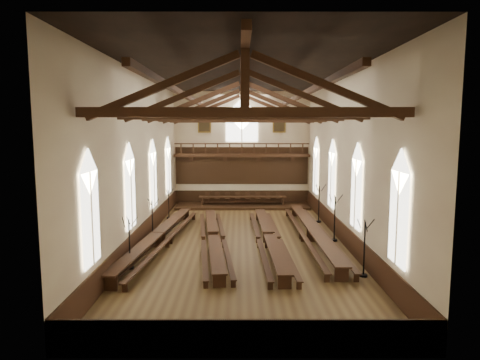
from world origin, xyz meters
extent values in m
plane|color=brown|center=(0.00, 0.00, 0.00)|extent=(26.00, 26.00, 0.00)
plane|color=beige|center=(0.00, 13.00, 5.00)|extent=(12.00, 0.00, 12.00)
plane|color=beige|center=(0.00, -13.00, 5.00)|extent=(12.00, 0.00, 12.00)
plane|color=beige|center=(-6.00, 0.00, 5.00)|extent=(0.00, 26.00, 26.00)
plane|color=beige|center=(6.00, 0.00, 5.00)|extent=(0.00, 26.00, 26.00)
plane|color=black|center=(0.00, 0.00, 10.00)|extent=(26.00, 26.00, 0.00)
cube|color=#371D10|center=(0.00, 12.96, 0.60)|extent=(11.90, 0.08, 1.20)
cube|color=#371D10|center=(0.00, -12.96, 0.60)|extent=(11.90, 0.08, 1.20)
cube|color=#371D10|center=(-5.96, 0.00, 0.60)|extent=(0.08, 25.90, 1.20)
cube|color=#371D10|center=(5.96, 0.00, 0.60)|extent=(0.08, 25.90, 1.20)
cube|color=white|center=(-5.90, -9.00, 3.40)|extent=(0.05, 1.80, 3.60)
cube|color=white|center=(-5.90, -9.00, 5.20)|extent=(0.05, 1.80, 1.80)
cylinder|color=beige|center=(-5.86, -9.00, 3.40)|extent=(0.08, 0.08, 3.60)
cube|color=white|center=(-5.90, -3.00, 3.40)|extent=(0.05, 1.80, 3.60)
cube|color=white|center=(-5.90, -3.00, 5.20)|extent=(0.05, 1.80, 1.80)
cylinder|color=beige|center=(-5.86, -3.00, 3.40)|extent=(0.08, 0.08, 3.60)
cube|color=white|center=(-5.90, 3.00, 3.40)|extent=(0.05, 1.80, 3.60)
cube|color=white|center=(-5.90, 3.00, 5.20)|extent=(0.05, 1.80, 1.80)
cylinder|color=beige|center=(-5.86, 3.00, 3.40)|extent=(0.08, 0.08, 3.60)
cube|color=white|center=(-5.90, 9.00, 3.40)|extent=(0.05, 1.80, 3.60)
cube|color=white|center=(-5.90, 9.00, 5.20)|extent=(0.05, 1.80, 1.80)
cylinder|color=beige|center=(-5.86, 9.00, 3.40)|extent=(0.08, 0.08, 3.60)
cube|color=white|center=(5.90, -9.00, 3.40)|extent=(0.05, 1.80, 3.60)
cube|color=white|center=(5.90, -9.00, 5.20)|extent=(0.05, 1.80, 1.80)
cylinder|color=beige|center=(5.86, -9.00, 3.40)|extent=(0.08, 0.08, 3.60)
cube|color=white|center=(5.90, -3.00, 3.40)|extent=(0.05, 1.80, 3.60)
cube|color=white|center=(5.90, -3.00, 5.20)|extent=(0.05, 1.80, 1.80)
cylinder|color=beige|center=(5.86, -3.00, 3.40)|extent=(0.08, 0.08, 3.60)
cube|color=white|center=(5.90, 3.00, 3.40)|extent=(0.05, 1.80, 3.60)
cube|color=white|center=(5.90, 3.00, 5.20)|extent=(0.05, 1.80, 1.80)
cylinder|color=beige|center=(5.86, 3.00, 3.40)|extent=(0.08, 0.08, 3.60)
cube|color=white|center=(5.90, 9.00, 3.40)|extent=(0.05, 1.80, 3.60)
cube|color=white|center=(5.90, 9.00, 5.20)|extent=(0.05, 1.80, 1.80)
cylinder|color=beige|center=(5.86, 9.00, 3.40)|extent=(0.08, 0.08, 3.60)
cube|color=white|center=(0.00, 12.90, 6.80)|extent=(2.80, 0.05, 2.40)
cube|color=white|center=(0.00, 12.90, 8.00)|extent=(2.80, 0.05, 2.80)
cylinder|color=beige|center=(0.00, 12.86, 6.80)|extent=(0.10, 0.10, 2.40)
cube|color=#3D1E13|center=(0.00, 12.35, 4.40)|extent=(11.80, 1.20, 0.20)
cube|color=#371D10|center=(0.00, 12.94, 3.45)|extent=(11.80, 0.10, 3.30)
cube|color=#3D1E13|center=(0.00, 11.81, 5.45)|extent=(11.60, 0.12, 0.10)
cube|color=#3D1E13|center=(0.00, 11.81, 4.55)|extent=(11.60, 0.12, 0.10)
cube|color=#3D1E13|center=(-4.50, 12.75, 4.15)|extent=(0.35, 0.40, 0.50)
cube|color=#3D1E13|center=(-1.50, 12.75, 4.15)|extent=(0.35, 0.40, 0.50)
cube|color=#3D1E13|center=(1.50, 12.75, 4.15)|extent=(0.35, 0.40, 0.50)
cube|color=#3D1E13|center=(4.50, 12.75, 4.15)|extent=(0.35, 0.40, 0.50)
cube|color=brown|center=(-3.30, 12.91, 7.10)|extent=(1.15, 0.06, 1.45)
cube|color=black|center=(-3.30, 12.87, 7.10)|extent=(0.95, 0.04, 1.25)
cube|color=brown|center=(3.30, 12.91, 7.10)|extent=(1.15, 0.06, 1.45)
cube|color=black|center=(3.30, 12.87, 7.10)|extent=(0.95, 0.04, 1.25)
cube|color=#3D1E13|center=(0.00, -10.00, 7.40)|extent=(11.70, 0.35, 0.35)
cube|color=#3D1E13|center=(0.00, -10.00, 8.70)|extent=(0.30, 0.30, 2.40)
cube|color=#3D1E13|center=(-2.88, -10.00, 8.30)|extent=(5.44, 0.26, 2.40)
cube|color=#3D1E13|center=(2.88, -10.00, 8.30)|extent=(5.44, 0.26, 2.40)
cube|color=#3D1E13|center=(0.00, -5.00, 7.40)|extent=(11.70, 0.35, 0.35)
cube|color=#3D1E13|center=(0.00, -5.00, 8.70)|extent=(0.30, 0.30, 2.40)
cube|color=#3D1E13|center=(-2.88, -5.00, 8.30)|extent=(5.44, 0.26, 2.40)
cube|color=#3D1E13|center=(2.88, -5.00, 8.30)|extent=(5.44, 0.26, 2.40)
cube|color=#3D1E13|center=(0.00, 0.00, 7.40)|extent=(11.70, 0.35, 0.35)
cube|color=#3D1E13|center=(0.00, 0.00, 8.70)|extent=(0.30, 0.30, 2.40)
cube|color=#3D1E13|center=(-2.88, 0.00, 8.30)|extent=(5.44, 0.26, 2.40)
cube|color=#3D1E13|center=(2.88, 0.00, 8.30)|extent=(5.44, 0.26, 2.40)
cube|color=#3D1E13|center=(0.00, 5.00, 7.40)|extent=(11.70, 0.35, 0.35)
cube|color=#3D1E13|center=(0.00, 5.00, 8.70)|extent=(0.30, 0.30, 2.40)
cube|color=#3D1E13|center=(-2.88, 5.00, 8.30)|extent=(5.44, 0.26, 2.40)
cube|color=#3D1E13|center=(2.88, 5.00, 8.30)|extent=(5.44, 0.26, 2.40)
cube|color=#3D1E13|center=(0.00, 10.00, 7.40)|extent=(11.70, 0.35, 0.35)
cube|color=#3D1E13|center=(0.00, 10.00, 8.70)|extent=(0.30, 0.30, 2.40)
cube|color=#3D1E13|center=(-2.88, 10.00, 8.30)|extent=(5.44, 0.26, 2.40)
cube|color=#3D1E13|center=(2.88, 10.00, 8.30)|extent=(5.44, 0.26, 2.40)
cube|color=#3D1E13|center=(-3.36, 0.00, 8.70)|extent=(0.25, 25.70, 0.25)
cube|color=#3D1E13|center=(3.36, 0.00, 8.70)|extent=(0.25, 25.70, 0.25)
cube|color=#3D1E13|center=(0.00, 0.00, 9.70)|extent=(0.30, 25.70, 0.30)
cube|color=#3D1E13|center=(-4.94, -4.42, 0.74)|extent=(1.44, 7.37, 0.08)
cube|color=#3D1E13|center=(-4.94, -7.72, 0.35)|extent=(0.63, 0.14, 0.70)
cube|color=#3D1E13|center=(-4.94, -1.13, 0.35)|extent=(0.63, 0.14, 0.70)
cube|color=#3D1E13|center=(-4.94, -4.42, 0.26)|extent=(0.72, 6.47, 0.08)
cube|color=#3D1E13|center=(-5.59, -4.36, 0.44)|extent=(1.01, 7.32, 0.06)
cube|color=#3D1E13|center=(-5.59, -7.71, 0.20)|extent=(0.24, 0.10, 0.41)
cube|color=#3D1E13|center=(-5.59, -1.01, 0.20)|extent=(0.24, 0.10, 0.41)
cube|color=#3D1E13|center=(-4.29, -4.49, 0.44)|extent=(1.01, 7.32, 0.06)
cube|color=#3D1E13|center=(-4.29, -7.84, 0.20)|extent=(0.24, 0.10, 0.41)
cube|color=#3D1E13|center=(-4.29, -1.14, 0.20)|extent=(0.24, 0.10, 0.41)
cube|color=#3D1E13|center=(-4.94, 2.98, 0.74)|extent=(1.44, 7.37, 0.08)
cube|color=#3D1E13|center=(-4.94, -0.32, 0.35)|extent=(0.63, 0.14, 0.70)
cube|color=#3D1E13|center=(-4.94, 6.27, 0.35)|extent=(0.63, 0.14, 0.70)
cube|color=#3D1E13|center=(-4.94, 2.98, 0.26)|extent=(0.72, 6.47, 0.08)
cube|color=#3D1E13|center=(-5.59, 3.04, 0.44)|extent=(1.01, 7.32, 0.06)
cube|color=#3D1E13|center=(-5.59, -0.31, 0.20)|extent=(0.24, 0.10, 0.41)
cube|color=#3D1E13|center=(-5.59, 6.39, 0.20)|extent=(0.24, 0.10, 0.41)
cube|color=#3D1E13|center=(-4.29, 2.91, 0.44)|extent=(1.01, 7.32, 0.06)
cube|color=#3D1E13|center=(-4.29, -0.44, 0.20)|extent=(0.24, 0.10, 0.41)
cube|color=#3D1E13|center=(-4.29, 6.26, 0.20)|extent=(0.24, 0.10, 0.41)
cube|color=#3D1E13|center=(-1.76, -4.34, 0.68)|extent=(1.33, 6.70, 0.08)
cube|color=#3D1E13|center=(-1.76, -7.34, 0.32)|extent=(0.57, 0.13, 0.64)
cube|color=#3D1E13|center=(-1.76, -1.34, 0.32)|extent=(0.57, 0.13, 0.64)
cube|color=#3D1E13|center=(-1.76, -4.34, 0.24)|extent=(0.67, 5.89, 0.08)
cube|color=#3D1E13|center=(-2.35, -4.40, 0.40)|extent=(0.93, 6.66, 0.06)
cube|color=#3D1E13|center=(-2.35, -7.45, 0.19)|extent=(0.22, 0.09, 0.37)
cube|color=#3D1E13|center=(-2.35, -1.35, 0.19)|extent=(0.22, 0.09, 0.37)
cube|color=#3D1E13|center=(-1.17, -4.28, 0.40)|extent=(0.93, 6.66, 0.06)
cube|color=#3D1E13|center=(-1.17, -7.33, 0.19)|extent=(0.22, 0.09, 0.37)
cube|color=#3D1E13|center=(-1.17, -1.23, 0.19)|extent=(0.22, 0.09, 0.37)
cube|color=#3D1E13|center=(-1.76, 3.06, 0.68)|extent=(1.33, 6.70, 0.08)
cube|color=#3D1E13|center=(-1.76, 0.06, 0.32)|extent=(0.57, 0.13, 0.64)
cube|color=#3D1E13|center=(-1.76, 6.06, 0.32)|extent=(0.57, 0.13, 0.64)
cube|color=#3D1E13|center=(-1.76, 3.06, 0.24)|extent=(0.67, 5.89, 0.08)
cube|color=#3D1E13|center=(-2.35, 3.00, 0.40)|extent=(0.93, 6.66, 0.06)
cube|color=#3D1E13|center=(-2.35, -0.05, 0.19)|extent=(0.22, 0.09, 0.37)
cube|color=#3D1E13|center=(-2.35, 6.05, 0.19)|extent=(0.22, 0.09, 0.37)
cube|color=#3D1E13|center=(-1.17, 3.12, 0.40)|extent=(0.93, 6.66, 0.06)
cube|color=#3D1E13|center=(-1.17, 0.07, 0.19)|extent=(0.22, 0.09, 0.37)
cube|color=#3D1E13|center=(-1.17, 6.17, 0.19)|extent=(0.22, 0.09, 0.37)
cube|color=#3D1E13|center=(1.52, -4.38, 0.70)|extent=(0.90, 6.95, 0.08)
cube|color=#3D1E13|center=(1.52, -7.50, 0.33)|extent=(0.59, 0.10, 0.66)
cube|color=#3D1E13|center=(1.52, -1.26, 0.33)|extent=(0.59, 0.10, 0.66)
cube|color=#3D1E13|center=(1.52, -4.38, 0.25)|extent=(0.26, 6.14, 0.08)
cube|color=#3D1E13|center=(0.91, -4.40, 0.42)|extent=(0.48, 6.94, 0.06)
cube|color=#3D1E13|center=(0.91, -7.57, 0.19)|extent=(0.22, 0.08, 0.39)
cube|color=#3D1E13|center=(0.91, -1.23, 0.19)|extent=(0.22, 0.08, 0.39)
cube|color=#3D1E13|center=(2.14, -4.37, 0.42)|extent=(0.48, 6.94, 0.06)
cube|color=#3D1E13|center=(2.14, -7.53, 0.19)|extent=(0.22, 0.08, 0.39)
cube|color=#3D1E13|center=(2.14, -1.20, 0.19)|extent=(0.22, 0.08, 0.39)
cube|color=#3D1E13|center=(1.52, 3.02, 0.70)|extent=(0.90, 6.95, 0.08)
cube|color=#3D1E13|center=(1.52, -0.10, 0.33)|extent=(0.59, 0.10, 0.66)
cube|color=#3D1E13|center=(1.52, 6.14, 0.33)|extent=(0.59, 0.10, 0.66)
cube|color=#3D1E13|center=(1.52, 3.02, 0.25)|extent=(0.26, 6.14, 0.08)
cube|color=#3D1E13|center=(0.91, 3.00, 0.42)|extent=(0.48, 6.94, 0.06)
cube|color=#3D1E13|center=(0.91, -0.17, 0.19)|extent=(0.22, 0.08, 0.39)
cube|color=#3D1E13|center=(0.91, 6.17, 0.19)|extent=(0.22, 0.08, 0.39)
cube|color=#3D1E13|center=(2.14, 3.03, 0.42)|extent=(0.48, 6.94, 0.06)
cube|color=#3D1E13|center=(2.14, -0.13, 0.19)|extent=(0.22, 0.08, 0.39)
cube|color=#3D1E13|center=(2.14, 6.20, 0.19)|extent=(0.22, 0.08, 0.39)
cube|color=#3D1E13|center=(4.28, -3.28, 0.75)|extent=(0.84, 7.45, 0.09)
cube|color=#3D1E13|center=(4.28, -6.63, 0.36)|extent=(0.63, 0.09, 0.71)
cube|color=#3D1E13|center=(4.28, 0.07, 0.36)|extent=(0.63, 0.09, 0.71)
cube|color=#3D1E13|center=(4.28, -3.28, 0.27)|extent=(0.17, 6.59, 0.09)
cube|color=#3D1E13|center=(3.62, -3.29, 0.45)|extent=(0.39, 7.45, 0.06)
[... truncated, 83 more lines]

